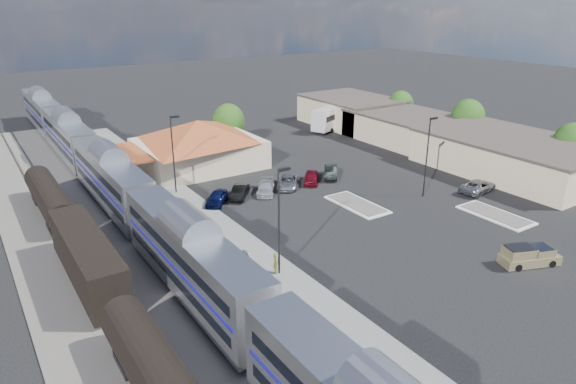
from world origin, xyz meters
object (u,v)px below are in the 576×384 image
suv (478,186)px  station_depot (198,144)px  pickup_truck (530,256)px  coach_bus (336,115)px

suv → station_depot: bearing=31.4°
station_depot → pickup_truck: station_depot is taller
station_depot → suv: 35.04m
station_depot → pickup_truck: (11.96, -40.00, -2.33)m
station_depot → coach_bus: 29.48m
pickup_truck → suv: bearing=-17.6°
coach_bus → pickup_truck: bearing=137.5°
pickup_truck → suv: 17.25m
station_depot → coach_bus: bearing=14.2°
station_depot → coach_bus: (28.56, 7.22, -0.91)m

